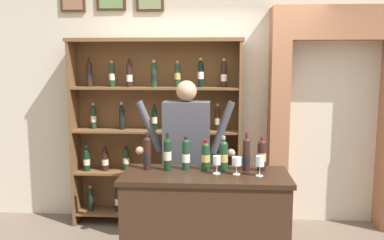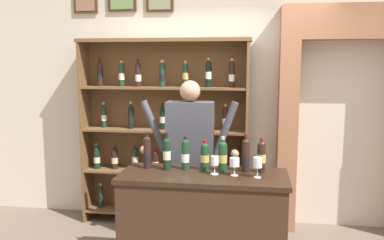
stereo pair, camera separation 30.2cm
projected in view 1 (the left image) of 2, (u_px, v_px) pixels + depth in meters
name	position (u px, v px, depth m)	size (l,w,h in m)	color
back_wall	(208.00, 87.00, 4.85)	(12.00, 0.19, 3.16)	beige
wine_shelf	(156.00, 129.00, 4.69)	(1.95, 0.33, 2.14)	brown
archway_doorway	(333.00, 104.00, 4.65)	(1.47, 0.45, 2.48)	#9E6647
tasting_counter	(205.00, 227.00, 3.51)	(1.41, 0.59, 0.95)	#382316
shopkeeper	(187.00, 146.00, 4.03)	(0.99, 0.22, 1.71)	#2D3347
tasting_bottle_brunello	(147.00, 153.00, 3.56)	(0.07, 0.07, 0.32)	black
tasting_bottle_riserva	(168.00, 153.00, 3.52)	(0.07, 0.07, 0.33)	black
tasting_bottle_bianco	(186.00, 154.00, 3.55)	(0.07, 0.07, 0.29)	#19381E
tasting_bottle_prosecco	(206.00, 155.00, 3.54)	(0.07, 0.07, 0.27)	#19381E
tasting_bottle_grappa	(223.00, 155.00, 3.54)	(0.08, 0.08, 0.30)	#19381E
tasting_bottle_chianti	(246.00, 154.00, 3.52)	(0.07, 0.07, 0.33)	black
tasting_bottle_vin_santo	(262.00, 154.00, 3.51)	(0.07, 0.07, 0.30)	black
wine_glass_spare	(217.00, 161.00, 3.42)	(0.07, 0.07, 0.15)	silver
wine_glass_left	(237.00, 162.00, 3.40)	(0.08, 0.08, 0.15)	silver
wine_glass_right	(260.00, 162.00, 3.35)	(0.07, 0.07, 0.17)	silver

